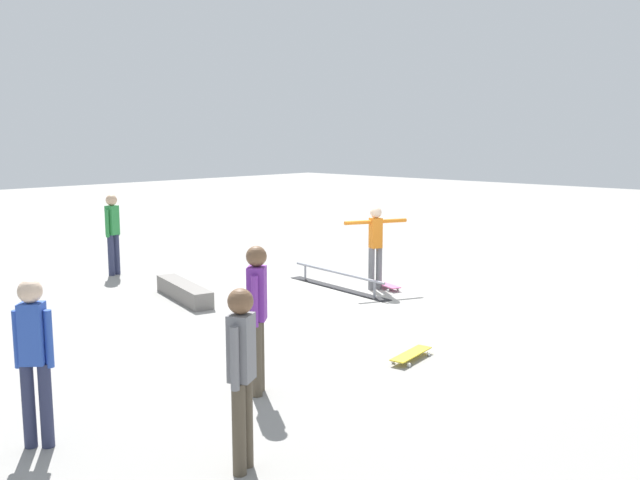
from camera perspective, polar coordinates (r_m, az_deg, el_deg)
ground_plane at (r=12.55m, az=1.32°, el=-4.80°), size 60.00×60.00×0.00m
grind_rail at (r=13.27m, az=1.49°, el=-3.42°), size 2.72×0.60×0.34m
skate_ledge at (r=12.63m, az=-11.17°, el=-4.19°), size 1.95×0.83×0.29m
skater_main at (r=13.11m, az=4.61°, el=-0.13°), size 0.61×1.19×1.59m
skateboard_main at (r=13.36m, az=5.36°, el=-3.69°), size 0.82×0.42×0.09m
bystander_grey_shirt at (r=6.08m, az=-6.49°, el=-10.56°), size 0.27×0.36×1.64m
bystander_purple_shirt at (r=7.82m, az=-5.22°, el=-5.87°), size 0.30×0.35×1.71m
bystander_green_shirt at (r=15.07m, az=-16.74°, el=0.82°), size 0.26×0.39×1.70m
bystander_blue_shirt at (r=7.00m, az=-22.54°, el=-8.66°), size 0.31×0.31×1.62m
loose_skateboard_yellow at (r=9.25m, az=7.53°, el=-9.33°), size 0.34×0.82×0.09m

